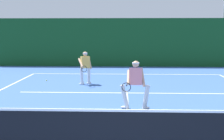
# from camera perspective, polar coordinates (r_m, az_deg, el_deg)

# --- Properties ---
(court_line_baseline_far) EXTENTS (11.00, 0.10, 0.01)m
(court_line_baseline_far) POSITION_cam_1_polar(r_m,az_deg,el_deg) (17.01, 2.70, -0.82)
(court_line_baseline_far) COLOR white
(court_line_baseline_far) RESTS_ON ground_plane
(court_line_service) EXTENTS (8.97, 0.10, 0.01)m
(court_line_service) POSITION_cam_1_polar(r_m,az_deg,el_deg) (11.96, 2.92, -4.58)
(court_line_service) COLOR white
(court_line_service) RESTS_ON ground_plane
(court_line_centre) EXTENTS (0.10, 6.40, 0.01)m
(court_line_centre) POSITION_cam_1_polar(r_m,az_deg,el_deg) (9.20, 3.14, -8.42)
(court_line_centre) COLOR white
(court_line_centre) RESTS_ON ground_plane
(tennis_net) EXTENTS (12.05, 0.09, 1.07)m
(tennis_net) POSITION_cam_1_polar(r_m,az_deg,el_deg) (6.00, 3.69, -12.34)
(tennis_net) COLOR #1E4723
(tennis_net) RESTS_ON ground_plane
(player_near) EXTENTS (1.00, 0.88, 1.61)m
(player_near) POSITION_cam_1_polar(r_m,az_deg,el_deg) (9.42, 4.67, -2.54)
(player_near) COLOR silver
(player_near) RESTS_ON ground_plane
(player_far) EXTENTS (0.69, 0.93, 1.58)m
(player_far) POSITION_cam_1_polar(r_m,az_deg,el_deg) (13.77, -5.35, 0.70)
(player_far) COLOR silver
(player_far) RESTS_ON ground_plane
(tennis_ball) EXTENTS (0.07, 0.07, 0.07)m
(tennis_ball) POSITION_cam_1_polar(r_m,az_deg,el_deg) (15.12, -12.91, -2.01)
(tennis_ball) COLOR #D1E033
(tennis_ball) RESTS_ON ground_plane
(back_fence_windscreen) EXTENTS (20.18, 0.12, 3.43)m
(back_fence_windscreen) POSITION_cam_1_polar(r_m,az_deg,el_deg) (20.49, 2.64, 5.49)
(back_fence_windscreen) COLOR #12421C
(back_fence_windscreen) RESTS_ON ground_plane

